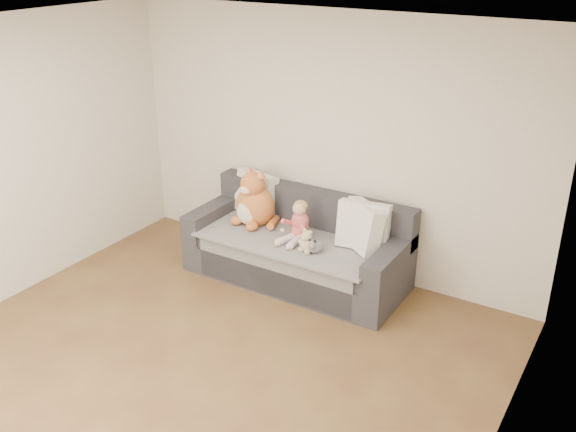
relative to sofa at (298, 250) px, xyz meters
The scene contains 10 objects.
room_shell 1.92m from the sofa, 87.12° to the right, with size 5.00×5.00×5.00m.
sofa is the anchor object (origin of this frame).
cushion_left 0.80m from the sofa, 160.41° to the left, with size 0.53×0.33×0.47m.
cushion_right_back 0.77m from the sofa, ahead, with size 0.52×0.29×0.46m.
cushion_right_front 0.77m from the sofa, ahead, with size 0.52×0.46×0.46m.
toddler 0.34m from the sofa, 58.67° to the right, with size 0.28×0.40×0.40m.
plush_cat 0.65m from the sofa, behind, with size 0.49×0.43×0.63m.
teddy_bear 0.45m from the sofa, 46.72° to the right, with size 0.18×0.14×0.24m.
plush_cow 0.47m from the sofa, 36.87° to the right, with size 0.13×0.20×0.16m.
sippy_cup 0.38m from the sofa, 49.46° to the right, with size 0.11×0.07×0.12m.
Camera 1 is at (2.82, -2.89, 3.21)m, focal length 40.00 mm.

